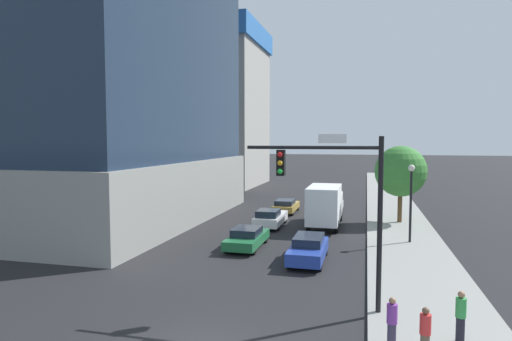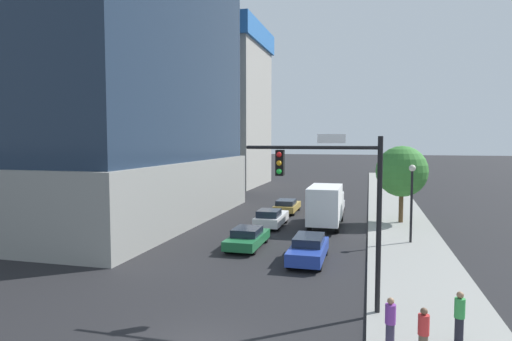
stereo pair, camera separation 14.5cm
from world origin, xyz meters
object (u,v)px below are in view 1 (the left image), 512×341
object	(u,v)px
car_blue	(308,248)
box_truck	(325,204)
construction_building	(220,98)
traffic_light_pole	(337,190)
pedestrian_purple_shirt	(392,322)
car_green	(247,238)
car_white	(270,218)
street_lamp	(411,191)
pedestrian_green_shirt	(461,316)
street_tree	(401,171)
car_silver	(332,205)
car_gold	(286,206)
pedestrian_red_shirt	(425,333)

from	to	relation	value
car_blue	box_truck	size ratio (longest dim) A/B	0.67
car_blue	construction_building	bearing A→B (deg)	115.50
traffic_light_pole	pedestrian_purple_shirt	bearing A→B (deg)	-56.25
car_green	car_white	bearing A→B (deg)	90.00
box_truck	traffic_light_pole	bearing A→B (deg)	-83.30
street_lamp	pedestrian_green_shirt	bearing A→B (deg)	-89.01
traffic_light_pole	street_tree	size ratio (longest dim) A/B	1.11
street_lamp	pedestrian_purple_shirt	bearing A→B (deg)	-97.22
street_lamp	box_truck	world-z (taller)	street_lamp
car_white	pedestrian_purple_shirt	xyz separation A→B (m)	(8.24, -19.11, 0.29)
street_tree	pedestrian_green_shirt	distance (m)	22.21
car_blue	box_truck	xyz separation A→B (m)	(-0.00, 10.13, 1.08)
car_blue	car_silver	bearing A→B (deg)	90.00
traffic_light_pole	street_tree	xyz separation A→B (m)	(3.84, 19.97, -0.59)
car_gold	car_white	bearing A→B (deg)	-90.00
car_blue	street_tree	bearing A→B (deg)	65.76
car_green	car_blue	size ratio (longest dim) A/B	0.97
car_white	car_gold	bearing A→B (deg)	90.00
traffic_light_pole	street_tree	world-z (taller)	traffic_light_pole
street_lamp	car_blue	xyz separation A→B (m)	(-5.99, -5.73, -2.83)
car_white	pedestrian_purple_shirt	size ratio (longest dim) A/B	2.79
street_tree	pedestrian_purple_shirt	xyz separation A→B (m)	(-1.84, -22.95, -3.33)
car_white	pedestrian_red_shirt	xyz separation A→B (m)	(9.18, -19.65, 0.27)
traffic_light_pole	pedestrian_purple_shirt	distance (m)	5.31
traffic_light_pole	car_green	size ratio (longest dim) A/B	1.50
construction_building	car_blue	distance (m)	45.42
construction_building	traffic_light_pole	distance (m)	51.52
pedestrian_green_shirt	car_blue	bearing A→B (deg)	124.83
pedestrian_purple_shirt	street_tree	bearing A→B (deg)	85.41
construction_building	street_lamp	distance (m)	42.92
street_tree	box_truck	world-z (taller)	street_tree
traffic_light_pole	box_truck	xyz separation A→B (m)	(-2.01, 17.11, -3.10)
construction_building	pedestrian_red_shirt	size ratio (longest dim) A/B	20.26
construction_building	car_blue	bearing A→B (deg)	-64.50
street_tree	pedestrian_red_shirt	xyz separation A→B (m)	(-0.90, -23.49, -3.35)
pedestrian_purple_shirt	street_lamp	bearing A→B (deg)	82.78
construction_building	pedestrian_purple_shirt	size ratio (longest dim) A/B	19.86
car_green	car_gold	world-z (taller)	car_green
car_gold	pedestrian_green_shirt	xyz separation A→B (m)	(10.48, -25.03, 0.37)
street_lamp	box_truck	bearing A→B (deg)	143.72
car_blue	car_silver	xyz separation A→B (m)	(-0.00, 17.48, -0.04)
construction_building	pedestrian_purple_shirt	bearing A→B (deg)	-65.22
street_tree	car_white	distance (m)	11.38
construction_building	car_white	world-z (taller)	construction_building
construction_building	box_truck	xyz separation A→B (m)	(18.79, -29.27, -11.49)
pedestrian_red_shirt	box_truck	bearing A→B (deg)	103.49
street_lamp	car_gold	bearing A→B (deg)	134.70
construction_building	car_green	distance (m)	41.91
car_blue	pedestrian_purple_shirt	bearing A→B (deg)	-68.12
pedestrian_purple_shirt	car_white	bearing A→B (deg)	113.31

